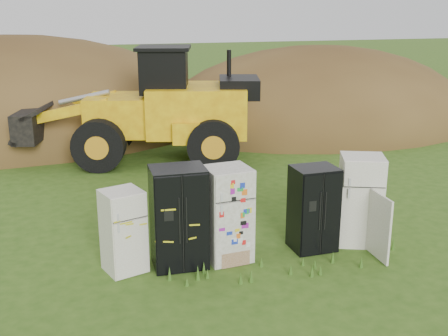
# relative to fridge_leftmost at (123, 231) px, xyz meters

# --- Properties ---
(ground) EXTENTS (120.00, 120.00, 0.00)m
(ground) POSITION_rel_fridge_leftmost_xyz_m (2.55, -0.04, -0.79)
(ground) COLOR #2F5015
(ground) RESTS_ON ground
(fridge_leftmost) EXTENTS (0.87, 0.85, 1.58)m
(fridge_leftmost) POSITION_rel_fridge_leftmost_xyz_m (0.00, 0.00, 0.00)
(fridge_leftmost) COLOR white
(fridge_leftmost) RESTS_ON ground
(fridge_black_side) EXTENTS (1.03, 0.82, 1.95)m
(fridge_black_side) POSITION_rel_fridge_leftmost_xyz_m (1.04, -0.04, 0.18)
(fridge_black_side) COLOR black
(fridge_black_side) RESTS_ON ground
(fridge_sticker) EXTENTS (0.92, 0.86, 1.88)m
(fridge_sticker) POSITION_rel_fridge_leftmost_xyz_m (2.00, -0.05, 0.15)
(fridge_sticker) COLOR white
(fridge_sticker) RESTS_ON ground
(fridge_black_right) EXTENTS (0.89, 0.75, 1.74)m
(fridge_black_right) POSITION_rel_fridge_leftmost_xyz_m (3.82, -0.05, 0.08)
(fridge_black_right) COLOR black
(fridge_black_right) RESTS_ON ground
(fridge_open_door) EXTENTS (1.08, 1.04, 1.88)m
(fridge_open_door) POSITION_rel_fridge_leftmost_xyz_m (4.88, -0.03, 0.15)
(fridge_open_door) COLOR white
(fridge_open_door) RESTS_ON ground
(wheel_loader) EXTENTS (7.95, 4.81, 3.59)m
(wheel_loader) POSITION_rel_fridge_leftmost_xyz_m (1.25, 7.65, 1.01)
(wheel_loader) COLOR yellow
(wheel_loader) RESTS_ON ground
(dirt_mound_right) EXTENTS (13.46, 9.87, 6.44)m
(dirt_mound_right) POSITION_rel_fridge_leftmost_xyz_m (9.20, 11.40, -0.79)
(dirt_mound_right) COLOR #4B3318
(dirt_mound_right) RESTS_ON ground
(dirt_mound_left) EXTENTS (16.59, 12.44, 7.37)m
(dirt_mound_left) POSITION_rel_fridge_leftmost_xyz_m (-3.03, 13.93, -0.79)
(dirt_mound_left) COLOR #4B3318
(dirt_mound_left) RESTS_ON ground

